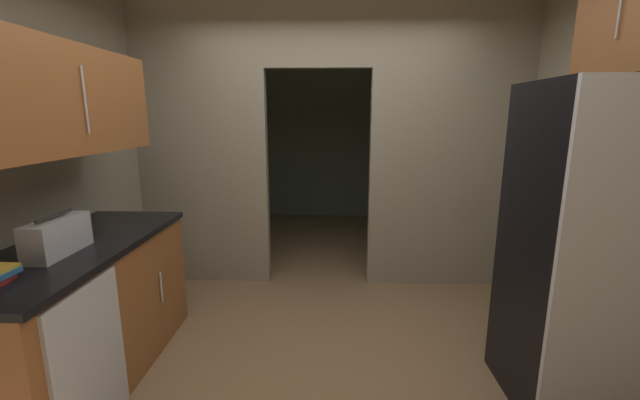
{
  "coord_description": "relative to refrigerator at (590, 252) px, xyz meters",
  "views": [
    {
      "loc": [
        0.04,
        -2.33,
        1.67
      ],
      "look_at": [
        -0.07,
        0.67,
        1.02
      ],
      "focal_mm": 22.25,
      "sensor_mm": 36.0,
      "label": 1
    }
  ],
  "objects": [
    {
      "name": "boombox",
      "position": [
        -2.95,
        -0.1,
        0.09
      ],
      "size": [
        0.16,
        0.4,
        0.23
      ],
      "color": "#B2B2B7",
      "rests_on": "lower_cabinet_run"
    },
    {
      "name": "ground",
      "position": [
        -1.47,
        0.19,
        -0.92
      ],
      "size": [
        20.0,
        20.0,
        0.0
      ],
      "primitive_type": "plane",
      "color": "brown"
    },
    {
      "name": "adjoining_room_shell",
      "position": [
        -1.47,
        3.61,
        0.48
      ],
      "size": [
        3.73,
        2.78,
        2.8
      ],
      "color": "slate",
      "rests_on": "ground"
    },
    {
      "name": "kitchen_partition",
      "position": [
        -1.44,
        1.69,
        0.56
      ],
      "size": [
        3.73,
        0.12,
        2.8
      ],
      "color": "gray",
      "rests_on": "ground"
    },
    {
      "name": "upper_cabinet_counterside",
      "position": [
        -2.98,
        0.06,
        0.83
      ],
      "size": [
        0.36,
        1.5,
        0.61
      ],
      "color": "brown"
    },
    {
      "name": "dishwasher",
      "position": [
        -2.64,
        -0.41,
        -0.5
      ],
      "size": [
        0.02,
        0.56,
        0.85
      ],
      "color": "#B7BABC",
      "rests_on": "ground"
    },
    {
      "name": "lower_cabinet_run",
      "position": [
        -2.98,
        0.06,
        -0.47
      ],
      "size": [
        0.7,
        1.67,
        0.91
      ],
      "color": "brown",
      "rests_on": "ground"
    },
    {
      "name": "refrigerator",
      "position": [
        0.0,
        0.0,
        0.0
      ],
      "size": [
        0.74,
        0.72,
        1.85
      ],
      "color": "black",
      "rests_on": "ground"
    }
  ]
}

